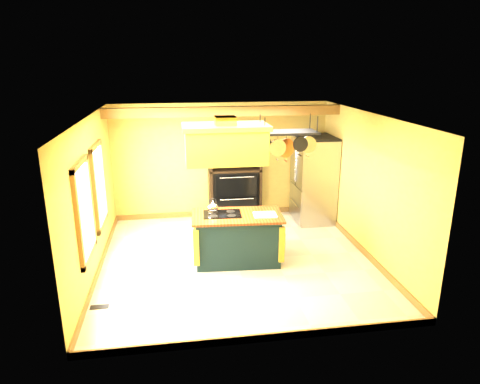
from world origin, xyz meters
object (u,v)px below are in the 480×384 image
object	(u,v)px
kitchen_island	(237,238)
hutch	(235,184)
pot_rack	(288,138)
refrigerator	(313,181)
range_hood	(226,143)

from	to	relation	value
kitchen_island	hutch	distance (m)	2.35
pot_rack	refrigerator	size ratio (longest dim) A/B	0.57
refrigerator	hutch	xyz separation A→B (m)	(-1.77, 0.43, -0.12)
refrigerator	range_hood	bearing A→B (deg)	-140.21
pot_rack	hutch	xyz separation A→B (m)	(-0.63, 2.29, -1.47)
kitchen_island	hutch	size ratio (longest dim) A/B	0.80
range_hood	pot_rack	bearing A→B (deg)	0.61
kitchen_island	refrigerator	bearing A→B (deg)	45.86
kitchen_island	range_hood	size ratio (longest dim) A/B	1.15
pot_rack	refrigerator	distance (m)	2.57
range_hood	refrigerator	bearing A→B (deg)	39.79
range_hood	hutch	distance (m)	2.75
pot_rack	hutch	distance (m)	2.79
pot_rack	range_hood	bearing A→B (deg)	-179.39
range_hood	kitchen_island	bearing A→B (deg)	0.28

